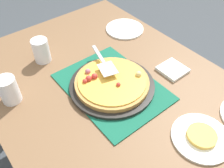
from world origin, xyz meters
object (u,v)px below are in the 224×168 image
at_px(served_slice_left, 202,136).
at_px(cup_near, 41,51).
at_px(cup_far, 9,90).
at_px(napkin_stack, 173,70).
at_px(plate_near_left, 201,138).
at_px(plate_side, 125,29).
at_px(pizza_pan, 112,85).
at_px(pizza, 112,82).
at_px(pizza_server, 104,63).

height_order(served_slice_left, cup_near, cup_near).
height_order(cup_far, napkin_stack, cup_far).
relative_size(cup_near, napkin_stack, 1.00).
bearing_deg(cup_far, plate_near_left, -142.86).
height_order(plate_near_left, plate_side, same).
distance_m(cup_near, cup_far, 0.28).
xyz_separation_m(cup_far, napkin_stack, (-0.30, -0.68, -0.05)).
distance_m(cup_near, napkin_stack, 0.65).
bearing_deg(pizza_pan, napkin_stack, -107.95).
relative_size(pizza_pan, cup_near, 3.17).
bearing_deg(pizza, napkin_stack, -108.12).
bearing_deg(plate_side, pizza, 132.20).
xyz_separation_m(pizza_pan, served_slice_left, (-0.41, -0.09, 0.01)).
distance_m(plate_side, cup_far, 0.74).
height_order(plate_side, pizza_server, pizza_server).
height_order(pizza_pan, pizza, pizza).
height_order(pizza_pan, cup_near, cup_near).
bearing_deg(pizza_server, pizza_pan, 164.27).
xyz_separation_m(pizza, served_slice_left, (-0.42, -0.09, -0.02)).
xyz_separation_m(pizza, pizza_server, (0.09, -0.03, 0.04)).
bearing_deg(plate_side, pizza_server, 124.97).
height_order(plate_near_left, cup_near, cup_near).
bearing_deg(served_slice_left, plate_side, -19.63).
relative_size(plate_near_left, served_slice_left, 2.00).
xyz_separation_m(pizza_server, napkin_stack, (-0.19, -0.27, -0.06)).
bearing_deg(served_slice_left, napkin_stack, -32.84).
xyz_separation_m(served_slice_left, cup_near, (0.78, 0.24, 0.04)).
height_order(pizza, napkin_stack, pizza).
distance_m(pizza_pan, pizza_server, 0.11).
distance_m(plate_near_left, cup_near, 0.82).
height_order(pizza, pizza_server, pizza_server).
bearing_deg(plate_near_left, served_slice_left, 0.00).
xyz_separation_m(plate_near_left, pizza_server, (0.51, 0.07, 0.06)).
distance_m(pizza, napkin_stack, 0.31).
bearing_deg(cup_near, napkin_stack, -135.94).
height_order(plate_near_left, pizza_server, pizza_server).
bearing_deg(plate_side, cup_far, 99.03).
distance_m(pizza_pan, served_slice_left, 0.42).
bearing_deg(cup_near, plate_side, -94.86).
bearing_deg(served_slice_left, cup_far, 37.14).
distance_m(pizza_server, napkin_stack, 0.34).
relative_size(pizza_pan, plate_near_left, 1.73).
height_order(plate_side, served_slice_left, served_slice_left).
relative_size(plate_near_left, cup_near, 1.83).
distance_m(plate_near_left, pizza_server, 0.52).
xyz_separation_m(served_slice_left, cup_far, (0.62, 0.47, 0.04)).
bearing_deg(napkin_stack, pizza, 71.88).
height_order(served_slice_left, napkin_stack, served_slice_left).
distance_m(plate_side, napkin_stack, 0.42).
xyz_separation_m(pizza_pan, napkin_stack, (-0.10, -0.30, -0.01)).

